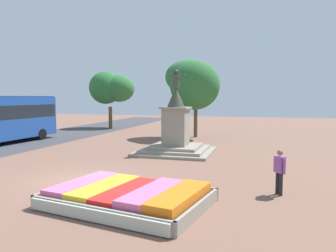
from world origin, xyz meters
TOP-DOWN VIEW (x-y plane):
  - ground_plane at (0.00, 0.00)m, footprint 93.46×93.46m
  - flower_planter at (3.14, -2.32)m, footprint 5.50×4.28m
  - statue_monument at (2.07, 7.70)m, footprint 4.53×4.53m
  - pedestrian_near_planter at (7.82, 0.18)m, footprint 0.40×0.47m
  - park_tree_far_left at (-9.20, 22.04)m, footprint 5.06×3.99m
  - park_tree_behind_statue at (1.37, 15.47)m, footprint 4.87×4.69m

SIDE VIEW (x-z plane):
  - ground_plane at x=0.00m, z-range 0.00..0.00m
  - flower_planter at x=3.14m, z-range -0.05..0.60m
  - pedestrian_near_planter at x=7.82m, z-range 0.12..1.74m
  - statue_monument at x=2.07m, z-range -1.41..3.73m
  - park_tree_far_left at x=-9.20m, z-range 1.30..7.63m
  - park_tree_behind_statue at x=1.37m, z-range 1.50..8.12m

